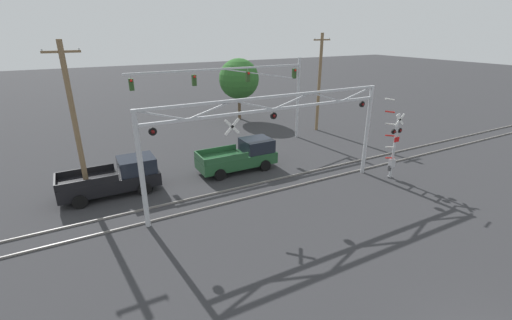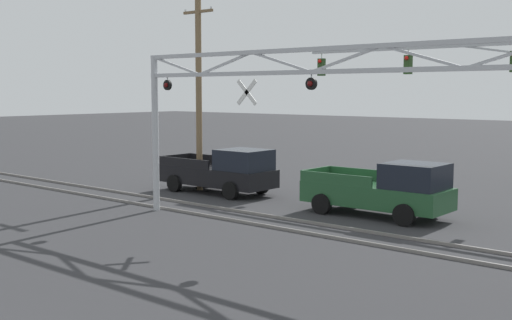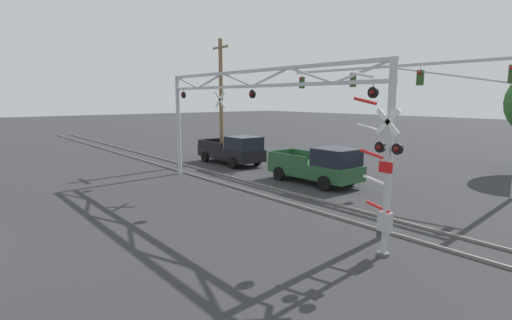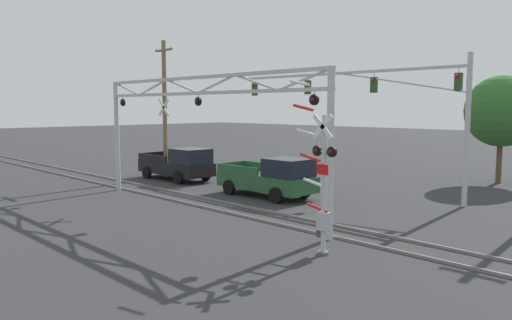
{
  "view_description": "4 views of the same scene",
  "coord_description": "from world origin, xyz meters",
  "views": [
    {
      "loc": [
        -9.57,
        -2.5,
        9.22
      ],
      "look_at": [
        -1.73,
        12.01,
        2.93
      ],
      "focal_mm": 24.0,
      "sensor_mm": 36.0,
      "label": 1
    },
    {
      "loc": [
        11.45,
        -3.12,
        4.58
      ],
      "look_at": [
        -2.39,
        13.38,
        2.28
      ],
      "focal_mm": 45.0,
      "sensor_mm": 36.0,
      "label": 2
    },
    {
      "loc": [
        14.63,
        1.6,
        4.63
      ],
      "look_at": [
        0.66,
        12.87,
        1.85
      ],
      "focal_mm": 28.0,
      "sensor_mm": 36.0,
      "label": 3
    },
    {
      "loc": [
        17.58,
        -0.42,
        4.55
      ],
      "look_at": [
        0.64,
        16.12,
        2.06
      ],
      "focal_mm": 35.0,
      "sensor_mm": 36.0,
      "label": 4
    }
  ],
  "objects": [
    {
      "name": "crossing_signal_mast",
      "position": [
        8.12,
        11.63,
        2.13
      ],
      "size": [
        1.86,
        0.35,
        5.45
      ],
      "color": "#B7BABF",
      "rests_on": "ground_plane"
    },
    {
      "name": "rail_track_far",
      "position": [
        0.0,
        14.9,
        0.05
      ],
      "size": [
        80.0,
        0.08,
        0.1
      ],
      "primitive_type": "cube",
      "color": "gray",
      "rests_on": "ground_plane"
    },
    {
      "name": "traffic_signal_span",
      "position": [
        3.91,
        22.31,
        5.05
      ],
      "size": [
        14.52,
        0.39,
        7.03
      ],
      "color": "#B7BABF",
      "rests_on": "ground_plane"
    },
    {
      "name": "pickup_truck_following",
      "position": [
        -8.02,
        17.82,
        1.0
      ],
      "size": [
        5.61,
        2.29,
        2.07
      ],
      "color": "black",
      "rests_on": "ground_plane"
    },
    {
      "name": "pickup_truck_lead",
      "position": [
        0.17,
        17.65,
        1.0
      ],
      "size": [
        5.45,
        2.29,
        2.07
      ],
      "color": "#23512D",
      "rests_on": "ground_plane"
    },
    {
      "name": "utility_pole_left",
      "position": [
        -9.64,
        17.92,
        4.54
      ],
      "size": [
        1.8,
        0.28,
        8.79
      ],
      "color": "brown",
      "rests_on": "ground_plane"
    },
    {
      "name": "rail_track_near",
      "position": [
        0.0,
        13.47,
        0.05
      ],
      "size": [
        80.0,
        0.08,
        0.1
      ],
      "primitive_type": "cube",
      "color": "gray",
      "rests_on": "ground_plane"
    },
    {
      "name": "crossing_gantry",
      "position": [
        -0.02,
        13.18,
        4.2
      ],
      "size": [
        14.77,
        0.28,
        5.94
      ],
      "color": "#B7BABF",
      "rests_on": "ground_plane"
    },
    {
      "name": "background_tree_beyond_span",
      "position": [
        6.44,
        30.96,
        4.33
      ],
      "size": [
        4.26,
        4.26,
        6.47
      ],
      "color": "brown",
      "rests_on": "ground_plane"
    }
  ]
}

